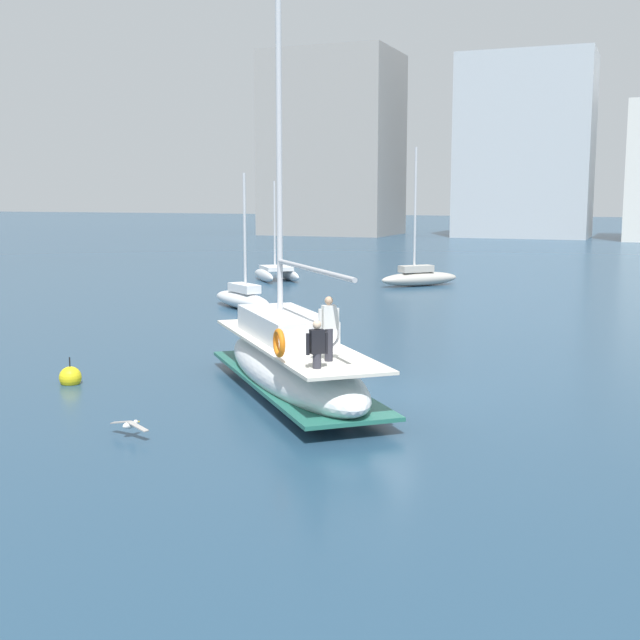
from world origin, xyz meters
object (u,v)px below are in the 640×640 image
(main_sailboat, at_px, (292,362))
(mooring_buoy, at_px, (70,377))
(moored_cutter_left, at_px, (242,298))
(seagull, at_px, (130,425))
(moored_sloop_far, at_px, (276,272))
(moored_catamaran, at_px, (419,276))

(main_sailboat, xyz_separation_m, mooring_buoy, (-6.49, -1.27, -0.72))
(moored_cutter_left, bearing_deg, seagull, -69.77)
(moored_sloop_far, bearing_deg, mooring_buoy, -76.82)
(moored_cutter_left, height_order, mooring_buoy, moored_cutter_left)
(main_sailboat, bearing_deg, moored_cutter_left, 121.33)
(seagull, distance_m, mooring_buoy, 6.17)
(moored_cutter_left, distance_m, mooring_buoy, 16.80)
(seagull, height_order, mooring_buoy, mooring_buoy)
(moored_sloop_far, height_order, moored_cutter_left, moored_cutter_left)
(moored_sloop_far, height_order, mooring_buoy, moored_sloop_far)
(moored_sloop_far, height_order, moored_catamaran, moored_catamaran)
(moored_cutter_left, relative_size, seagull, 5.51)
(moored_catamaran, relative_size, moored_cutter_left, 1.27)
(moored_cutter_left, bearing_deg, moored_catamaran, 68.13)
(moored_cutter_left, height_order, seagull, moored_cutter_left)
(moored_catamaran, xyz_separation_m, moored_cutter_left, (-5.27, -13.14, -0.04))
(moored_cutter_left, distance_m, seagull, 21.86)
(seagull, bearing_deg, mooring_buoy, 140.25)
(main_sailboat, bearing_deg, seagull, -108.54)
(main_sailboat, relative_size, moored_sloop_far, 2.08)
(moored_catamaran, bearing_deg, mooring_buoy, -94.74)
(main_sailboat, relative_size, moored_cutter_left, 2.03)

